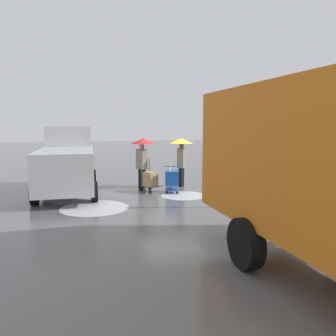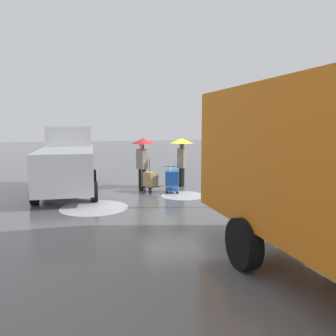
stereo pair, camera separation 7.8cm
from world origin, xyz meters
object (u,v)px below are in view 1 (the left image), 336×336
object	(u,v)px
hand_dolly_boxes	(150,180)
street_lamp	(319,134)
shopping_cart_vendor	(172,178)
pedestrian_pink_side	(143,151)
cargo_van_parked_right	(67,163)
pedestrian_black_side	(181,150)

from	to	relation	value
hand_dolly_boxes	street_lamp	world-z (taller)	street_lamp
shopping_cart_vendor	pedestrian_pink_side	bearing A→B (deg)	-53.61
hand_dolly_boxes	shopping_cart_vendor	bearing A→B (deg)	149.47
pedestrian_pink_side	street_lamp	distance (m)	6.80
cargo_van_parked_right	pedestrian_black_side	xyz separation A→B (m)	(-4.72, -0.01, 0.41)
shopping_cart_vendor	pedestrian_pink_side	xyz separation A→B (m)	(0.91, -1.23, 1.02)
cargo_van_parked_right	pedestrian_black_side	bearing A→B (deg)	-179.86
hand_dolly_boxes	pedestrian_black_side	distance (m)	2.03
hand_dolly_boxes	street_lamp	distance (m)	6.41
pedestrian_black_side	street_lamp	world-z (taller)	street_lamp
pedestrian_pink_side	pedestrian_black_side	world-z (taller)	same
cargo_van_parked_right	hand_dolly_boxes	bearing A→B (deg)	167.93
shopping_cart_vendor	pedestrian_black_side	distance (m)	1.72
cargo_van_parked_right	pedestrian_black_side	distance (m)	4.74
shopping_cart_vendor	pedestrian_pink_side	world-z (taller)	pedestrian_pink_side
pedestrian_black_side	pedestrian_pink_side	bearing A→B (deg)	-2.83
pedestrian_pink_side	shopping_cart_vendor	bearing A→B (deg)	126.39
hand_dolly_boxes	street_lamp	bearing A→B (deg)	138.01
shopping_cart_vendor	cargo_van_parked_right	bearing A→B (deg)	-16.05
hand_dolly_boxes	pedestrian_black_side	xyz separation A→B (m)	(-1.55, -0.69, 1.10)
cargo_van_parked_right	pedestrian_pink_side	bearing A→B (deg)	-178.22
pedestrian_pink_side	pedestrian_black_side	bearing A→B (deg)	177.17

